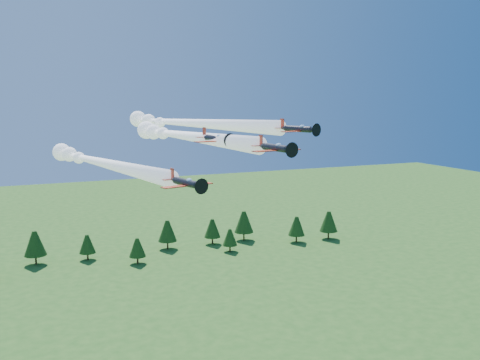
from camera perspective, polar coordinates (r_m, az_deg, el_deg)
name	(u,v)px	position (r m, az deg, el deg)	size (l,w,h in m)	color
plane_lead	(182,135)	(97.30, -6.15, 4.76)	(11.87, 52.80, 3.70)	black
plane_left	(98,162)	(101.06, -14.90, 1.90)	(17.56, 55.31, 3.70)	black
plane_right	(186,123)	(110.34, -5.77, 6.11)	(20.89, 54.76, 3.70)	black
plane_slot	(216,139)	(84.75, -2.54, 4.42)	(7.87, 8.60, 2.75)	black
treeline	(115,240)	(191.72, -13.21, -6.30)	(175.91, 20.35, 11.92)	#382314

